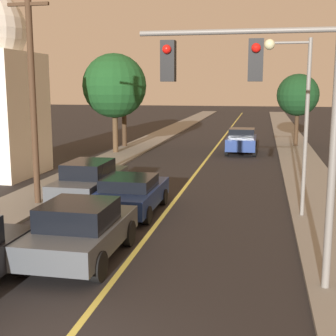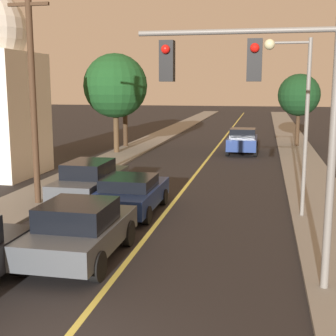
{
  "view_description": "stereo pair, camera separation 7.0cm",
  "coord_description": "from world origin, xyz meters",
  "px_view_note": "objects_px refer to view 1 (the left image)",
  "views": [
    {
      "loc": [
        3.38,
        -6.6,
        4.64
      ],
      "look_at": [
        0.0,
        10.16,
        1.6
      ],
      "focal_mm": 50.0,
      "sensor_mm": 36.0,
      "label": 1
    },
    {
      "loc": [
        3.45,
        -6.58,
        4.64
      ],
      "look_at": [
        0.0,
        10.16,
        1.6
      ],
      "focal_mm": 50.0,
      "sensor_mm": 36.0,
      "label": 2
    }
  ],
  "objects_px": {
    "car_near_lane_front": "(81,230)",
    "tree_left_far": "(114,86)",
    "car_near_lane_second": "(130,194)",
    "traffic_signal_mast": "(269,99)",
    "car_outer_lane_second": "(90,182)",
    "tree_left_near": "(124,90)",
    "tree_right_near": "(298,95)",
    "car_far_oncoming": "(241,141)",
    "streetlamp_right": "(296,102)",
    "utility_pole_left": "(33,94)"
  },
  "relations": [
    {
      "from": "car_outer_lane_second",
      "to": "traffic_signal_mast",
      "type": "distance_m",
      "value": 10.13
    },
    {
      "from": "traffic_signal_mast",
      "to": "car_near_lane_second",
      "type": "bearing_deg",
      "value": 130.46
    },
    {
      "from": "traffic_signal_mast",
      "to": "utility_pole_left",
      "type": "distance_m",
      "value": 10.43
    },
    {
      "from": "car_outer_lane_second",
      "to": "utility_pole_left",
      "type": "xyz_separation_m",
      "value": [
        -1.86,
        -0.83,
        3.43
      ]
    },
    {
      "from": "car_outer_lane_second",
      "to": "tree_right_near",
      "type": "relative_size",
      "value": 0.9
    },
    {
      "from": "car_near_lane_front",
      "to": "traffic_signal_mast",
      "type": "height_order",
      "value": "traffic_signal_mast"
    },
    {
      "from": "car_near_lane_front",
      "to": "tree_right_near",
      "type": "xyz_separation_m",
      "value": [
        7.17,
        25.11,
        3.07
      ]
    },
    {
      "from": "car_near_lane_front",
      "to": "utility_pole_left",
      "type": "distance_m",
      "value": 7.28
    },
    {
      "from": "tree_left_far",
      "to": "tree_right_near",
      "type": "xyz_separation_m",
      "value": [
        12.31,
        6.0,
        -0.68
      ]
    },
    {
      "from": "tree_right_near",
      "to": "utility_pole_left",
      "type": "bearing_deg",
      "value": -118.88
    },
    {
      "from": "car_near_lane_second",
      "to": "tree_right_near",
      "type": "relative_size",
      "value": 0.81
    },
    {
      "from": "car_far_oncoming",
      "to": "tree_right_near",
      "type": "xyz_separation_m",
      "value": [
        3.88,
        4.23,
        3.02
      ]
    },
    {
      "from": "car_outer_lane_second",
      "to": "car_near_lane_front",
      "type": "bearing_deg",
      "value": -71.56
    },
    {
      "from": "car_near_lane_front",
      "to": "tree_left_far",
      "type": "distance_m",
      "value": 20.13
    },
    {
      "from": "car_near_lane_second",
      "to": "tree_left_far",
      "type": "bearing_deg",
      "value": 109.78
    },
    {
      "from": "car_outer_lane_second",
      "to": "car_far_oncoming",
      "type": "height_order",
      "value": "car_far_oncoming"
    },
    {
      "from": "tree_left_near",
      "to": "tree_right_near",
      "type": "bearing_deg",
      "value": 12.32
    },
    {
      "from": "tree_left_far",
      "to": "tree_right_near",
      "type": "distance_m",
      "value": 13.71
    },
    {
      "from": "tree_left_near",
      "to": "tree_right_near",
      "type": "relative_size",
      "value": 1.03
    },
    {
      "from": "car_near_lane_second",
      "to": "car_far_oncoming",
      "type": "height_order",
      "value": "car_far_oncoming"
    },
    {
      "from": "streetlamp_right",
      "to": "utility_pole_left",
      "type": "xyz_separation_m",
      "value": [
        -9.58,
        -0.2,
        0.21
      ]
    },
    {
      "from": "car_near_lane_front",
      "to": "car_near_lane_second",
      "type": "distance_m",
      "value": 4.82
    },
    {
      "from": "tree_left_far",
      "to": "tree_right_near",
      "type": "bearing_deg",
      "value": 25.99
    },
    {
      "from": "car_near_lane_second",
      "to": "tree_left_far",
      "type": "distance_m",
      "value": 15.66
    },
    {
      "from": "car_near_lane_front",
      "to": "car_outer_lane_second",
      "type": "xyz_separation_m",
      "value": [
        -1.98,
        5.95,
        0.03
      ]
    },
    {
      "from": "car_near_lane_front",
      "to": "car_near_lane_second",
      "type": "xyz_separation_m",
      "value": [
        0.0,
        4.82,
        -0.11
      ]
    },
    {
      "from": "traffic_signal_mast",
      "to": "utility_pole_left",
      "type": "xyz_separation_m",
      "value": [
        -8.61,
        5.89,
        -0.04
      ]
    },
    {
      "from": "utility_pole_left",
      "to": "car_outer_lane_second",
      "type": "bearing_deg",
      "value": 23.92
    },
    {
      "from": "car_outer_lane_second",
      "to": "utility_pole_left",
      "type": "bearing_deg",
      "value": -156.08
    },
    {
      "from": "car_far_oncoming",
      "to": "utility_pole_left",
      "type": "xyz_separation_m",
      "value": [
        -7.14,
        -15.75,
        3.41
      ]
    },
    {
      "from": "car_outer_lane_second",
      "to": "utility_pole_left",
      "type": "height_order",
      "value": "utility_pole_left"
    },
    {
      "from": "car_near_lane_front",
      "to": "utility_pole_left",
      "type": "xyz_separation_m",
      "value": [
        -3.85,
        5.12,
        3.46
      ]
    },
    {
      "from": "traffic_signal_mast",
      "to": "tree_right_near",
      "type": "relative_size",
      "value": 1.1
    },
    {
      "from": "car_outer_lane_second",
      "to": "tree_left_far",
      "type": "distance_m",
      "value": 14.03
    },
    {
      "from": "car_far_oncoming",
      "to": "streetlamp_right",
      "type": "xyz_separation_m",
      "value": [
        2.44,
        -15.55,
        3.2
      ]
    },
    {
      "from": "car_outer_lane_second",
      "to": "traffic_signal_mast",
      "type": "bearing_deg",
      "value": -44.87
    },
    {
      "from": "car_outer_lane_second",
      "to": "streetlamp_right",
      "type": "bearing_deg",
      "value": -4.67
    },
    {
      "from": "tree_left_far",
      "to": "car_outer_lane_second",
      "type": "bearing_deg",
      "value": -76.51
    },
    {
      "from": "traffic_signal_mast",
      "to": "tree_left_near",
      "type": "xyz_separation_m",
      "value": [
        -10.23,
        23.11,
        -0.06
      ]
    },
    {
      "from": "utility_pole_left",
      "to": "traffic_signal_mast",
      "type": "bearing_deg",
      "value": -34.38
    },
    {
      "from": "tree_right_near",
      "to": "car_near_lane_second",
      "type": "bearing_deg",
      "value": -109.47
    },
    {
      "from": "car_outer_lane_second",
      "to": "tree_left_near",
      "type": "xyz_separation_m",
      "value": [
        -3.49,
        16.39,
        3.4
      ]
    },
    {
      "from": "streetlamp_right",
      "to": "tree_left_near",
      "type": "xyz_separation_m",
      "value": [
        -11.2,
        17.02,
        0.19
      ]
    },
    {
      "from": "tree_left_near",
      "to": "car_near_lane_second",
      "type": "bearing_deg",
      "value": -72.67
    },
    {
      "from": "car_near_lane_second",
      "to": "tree_left_far",
      "type": "height_order",
      "value": "tree_left_far"
    },
    {
      "from": "streetlamp_right",
      "to": "tree_right_near",
      "type": "distance_m",
      "value": 19.84
    },
    {
      "from": "traffic_signal_mast",
      "to": "car_outer_lane_second",
      "type": "bearing_deg",
      "value": 135.13
    },
    {
      "from": "streetlamp_right",
      "to": "tree_left_near",
      "type": "bearing_deg",
      "value": 123.34
    },
    {
      "from": "car_near_lane_second",
      "to": "tree_left_far",
      "type": "relative_size",
      "value": 0.65
    },
    {
      "from": "tree_left_near",
      "to": "tree_left_far",
      "type": "height_order",
      "value": "tree_left_far"
    }
  ]
}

